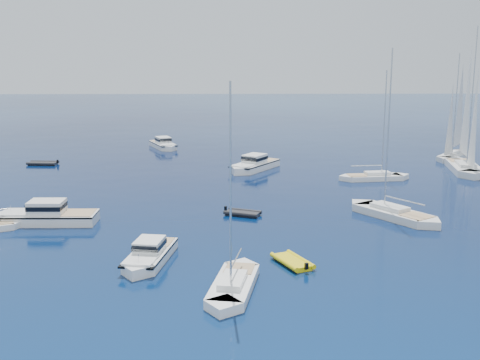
{
  "coord_description": "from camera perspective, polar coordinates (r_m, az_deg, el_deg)",
  "views": [
    {
      "loc": [
        -0.83,
        -36.96,
        15.39
      ],
      "look_at": [
        0.34,
        25.27,
        2.2
      ],
      "focal_mm": 44.59,
      "sensor_mm": 36.0,
      "label": 1
    }
  ],
  "objects": [
    {
      "name": "ground",
      "position": [
        40.04,
        0.2,
        -10.63
      ],
      "size": [
        400.0,
        400.0,
        0.0
      ],
      "primitive_type": "plane",
      "color": "navy",
      "rests_on": "ground"
    },
    {
      "name": "sailboat_sails_far",
      "position": [
        95.16,
        19.81,
        1.94
      ],
      "size": [
        9.03,
        10.4,
        16.14
      ],
      "primitive_type": null,
      "rotation": [
        0.0,
        0.0,
        2.48
      ],
      "color": "silver",
      "rests_on": "ground"
    },
    {
      "name": "tender_grey_near",
      "position": [
        58.1,
        0.26,
        -3.39
      ],
      "size": [
        4.11,
        3.22,
        0.95
      ],
      "primitive_type": null,
      "rotation": [
        0.0,
        0.0,
        4.32
      ],
      "color": "black",
      "rests_on": "ground"
    },
    {
      "name": "motor_cruiser_centre",
      "position": [
        58.32,
        -18.1,
        -3.94
      ],
      "size": [
        10.53,
        3.31,
        2.76
      ],
      "primitive_type": null,
      "rotation": [
        0.0,
        0.0,
        1.56
      ],
      "color": "silver",
      "rests_on": "ground"
    },
    {
      "name": "tender_yellow",
      "position": [
        45.1,
        5.03,
        -8.03
      ],
      "size": [
        3.61,
        4.54,
        0.95
      ],
      "primitive_type": null,
      "rotation": [
        0.0,
        0.0,
        0.42
      ],
      "color": "yellow",
      "rests_on": "ground"
    },
    {
      "name": "tender_grey_far",
      "position": [
        89.05,
        -18.34,
        1.4
      ],
      "size": [
        4.55,
        2.71,
        0.95
      ],
      "primitive_type": null,
      "rotation": [
        0.0,
        0.0,
        1.48
      ],
      "color": "black",
      "rests_on": "ground"
    },
    {
      "name": "motor_cruiser_near",
      "position": [
        45.9,
        -8.67,
        -7.77
      ],
      "size": [
        3.93,
        8.79,
        2.23
      ],
      "primitive_type": null,
      "rotation": [
        0.0,
        0.0,
        2.98
      ],
      "color": "white",
      "rests_on": "ground"
    },
    {
      "name": "motor_cruiser_distant",
      "position": [
        80.78,
        1.33,
        0.98
      ],
      "size": [
        8.22,
        10.3,
        2.69
      ],
      "primitive_type": null,
      "rotation": [
        0.0,
        0.0,
        2.56
      ],
      "color": "white",
      "rests_on": "ground"
    },
    {
      "name": "sailboat_centre",
      "position": [
        76.27,
        12.71,
        0.03
      ],
      "size": [
        9.76,
        3.56,
        14.01
      ],
      "primitive_type": null,
      "rotation": [
        0.0,
        0.0,
        4.83
      ],
      "color": "white",
      "rests_on": "ground"
    },
    {
      "name": "sailboat_mid_r",
      "position": [
        59.2,
        14.43,
        -3.49
      ],
      "size": [
        8.81,
        10.94,
        16.56
      ],
      "primitive_type": null,
      "rotation": [
        0.0,
        0.0,
        0.6
      ],
      "color": "silver",
      "rests_on": "ground"
    },
    {
      "name": "sailboat_fore",
      "position": [
        40.32,
        -0.62,
        -10.47
      ],
      "size": [
        4.3,
        10.06,
        14.35
      ],
      "primitive_type": null,
      "rotation": [
        0.0,
        0.0,
        2.96
      ],
      "color": "white",
      "rests_on": "ground"
    },
    {
      "name": "motor_cruiser_horizon",
      "position": [
        100.44,
        -7.31,
        3.05
      ],
      "size": [
        6.14,
        9.47,
        2.39
      ],
      "primitive_type": null,
      "rotation": [
        0.0,
        0.0,
        3.54
      ],
      "color": "white",
      "rests_on": "ground"
    },
    {
      "name": "sailboat_sails_r",
      "position": [
        85.41,
        20.64,
        0.81
      ],
      "size": [
        5.71,
        13.72,
        19.58
      ],
      "primitive_type": null,
      "rotation": [
        0.0,
        0.0,
        2.97
      ],
      "color": "silver",
      "rests_on": "ground"
    }
  ]
}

